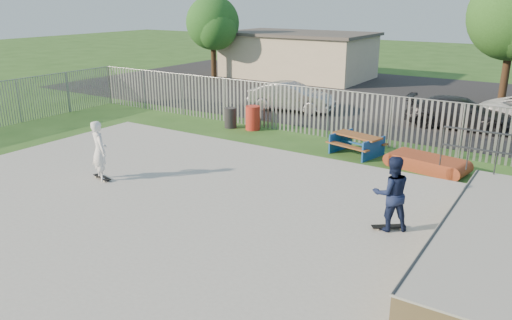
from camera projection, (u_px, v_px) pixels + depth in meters
The scene contains 16 objects.
ground at pixel (156, 203), 13.98m from camera, with size 120.00×120.00×0.00m, color #2A531C.
concrete_slab at pixel (156, 201), 13.96m from camera, with size 15.00×12.00×0.15m, color #9F9E99.
fence at pixel (272, 138), 16.81m from camera, with size 26.04×16.02×2.00m.
picnic_table at pixel (357, 144), 18.28m from camera, with size 2.05×1.82×0.74m.
funbox at pixel (427, 163), 16.67m from camera, with size 2.40×1.50×0.45m.
trash_bin_red at pixel (253, 118), 21.70m from camera, with size 0.63×0.63×1.04m, color #B3281B.
trash_bin_grey at pixel (230, 118), 22.06m from camera, with size 0.54×0.54×0.89m, color black.
parking_lot at pixel (385, 97), 29.13m from camera, with size 40.00×18.00×0.02m, color black.
car_silver at pixel (291, 97), 25.25m from camera, with size 1.50×4.31×1.42m, color #A2A2A6.
car_dark at pixel (460, 113), 21.85m from camera, with size 1.88×4.62×1.34m, color black.
building at pixel (298, 55), 35.97m from camera, with size 10.40×6.40×3.20m.
tree_left at pixel (213, 23), 34.69m from camera, with size 3.71×3.71×5.72m.
skateboard_a at pixel (388, 227), 12.09m from camera, with size 0.76×0.64×0.08m.
skateboard_b at pixel (102, 178), 15.41m from camera, with size 0.82×0.37×0.08m.
skater_navy at pixel (391, 193), 11.82m from camera, with size 0.90×0.70×1.85m, color #131D3E.
skater_white at pixel (100, 151), 15.14m from camera, with size 0.67×0.44×1.85m, color white.
Camera 1 is at (9.40, -9.30, 5.47)m, focal length 35.00 mm.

